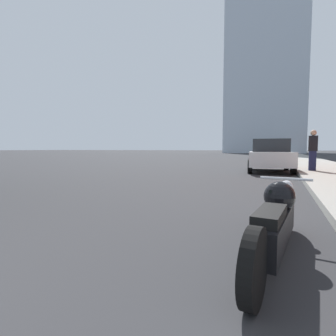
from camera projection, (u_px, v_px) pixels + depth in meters
name	position (u px, v px, depth m)	size (l,w,h in m)	color
sidewalk	(298.00, 157.00, 35.37)	(3.09, 240.00, 0.15)	gray
distant_tower	(267.00, 59.00, 72.87)	(19.90, 19.90, 52.05)	silver
motorcycle	(275.00, 222.00, 2.70)	(0.62, 2.50, 0.76)	black
parked_car_white	(270.00, 155.00, 12.78)	(2.29, 4.24, 1.58)	silver
parked_car_yellow	(276.00, 151.00, 23.80)	(2.02, 4.19, 1.84)	gold
parked_car_silver	(276.00, 151.00, 35.26)	(2.12, 4.32, 1.79)	#BCBCC1
parked_car_blue	(277.00, 150.00, 47.25)	(2.02, 4.37, 1.71)	#1E3899
parked_car_black	(278.00, 150.00, 58.19)	(1.94, 4.63, 1.50)	black
pedestrian	(313.00, 149.00, 11.70)	(0.36, 0.25, 1.81)	#1E2347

